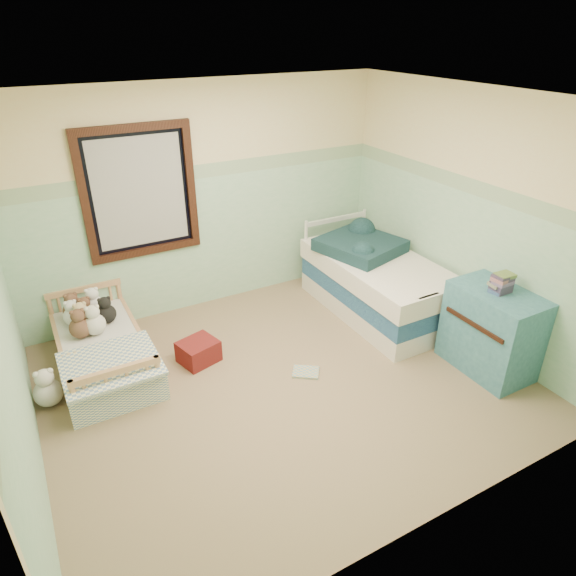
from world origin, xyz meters
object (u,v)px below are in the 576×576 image
red_pillow (198,351)px  floor_book (306,372)px  twin_bed_frame (376,303)px  toddler_bed_frame (104,358)px  plush_floor_cream (48,393)px  plush_floor_tan (74,374)px  dresser (492,331)px

red_pillow → floor_book: (0.83, -0.69, -0.10)m
twin_bed_frame → red_pillow: 2.13m
toddler_bed_frame → red_pillow: 0.91m
twin_bed_frame → floor_book: twin_bed_frame is taller
plush_floor_cream → plush_floor_tan: bearing=37.4°
red_pillow → floor_book: 1.08m
twin_bed_frame → dresser: size_ratio=2.19×
dresser → red_pillow: (-2.41, 1.43, -0.30)m
plush_floor_cream → dresser: dresser is taller
twin_bed_frame → plush_floor_cream: bearing=178.6°
dresser → floor_book: bearing=154.7°
toddler_bed_frame → twin_bed_frame: (2.97, -0.42, 0.01)m
plush_floor_cream → twin_bed_frame: bearing=-1.4°
dresser → floor_book: (-1.58, 0.75, -0.40)m
plush_floor_cream → dresser: (3.78, -1.45, 0.29)m
twin_bed_frame → dresser: dresser is taller
twin_bed_frame → floor_book: bearing=-154.5°
red_pillow → floor_book: red_pillow is taller
floor_book → toddler_bed_frame: bearing=-176.7°
plush_floor_tan → twin_bed_frame: bearing=-4.6°
twin_bed_frame → floor_book: (-1.30, -0.62, -0.10)m
toddler_bed_frame → floor_book: toddler_bed_frame is taller
plush_floor_tan → floor_book: (1.96, -0.89, -0.11)m
red_pillow → floor_book: size_ratio=1.42×
toddler_bed_frame → plush_floor_cream: 0.63m
plush_floor_tan → dresser: (3.55, -1.63, 0.30)m
plush_floor_tan → dresser: bearing=-24.8°
floor_book → dresser: bearing=10.2°
toddler_bed_frame → plush_floor_cream: plush_floor_cream is taller
toddler_bed_frame → plush_floor_tan: size_ratio=6.43×
toddler_bed_frame → dresser: (3.25, -1.79, 0.32)m
plush_floor_cream → floor_book: size_ratio=0.99×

